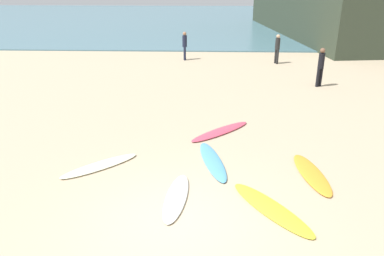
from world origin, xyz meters
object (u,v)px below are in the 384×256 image
surfboard_2 (221,131)px  surfboard_3 (176,197)px  surfboard_4 (271,208)px  beachgoer_near (277,47)px  beachgoer_mid (185,44)px  surfboard_5 (312,174)px  surfboard_0 (100,166)px  surfboard_1 (213,161)px  beachgoer_far (321,65)px

surfboard_2 → surfboard_3: 4.24m
surfboard_4 → beachgoer_near: beachgoer_near is taller
surfboard_4 → beachgoer_mid: 16.23m
surfboard_4 → surfboard_5: size_ratio=1.10×
surfboard_0 → beachgoer_mid: (1.59, 14.08, 0.92)m
surfboard_5 → beachgoer_mid: bearing=-80.5°
surfboard_0 → surfboard_3: bearing=15.1°
surfboard_1 → surfboard_3: (-0.89, -1.89, -0.00)m
surfboard_2 → surfboard_3: bearing=120.1°
surfboard_4 → beachgoer_near: 15.40m
surfboard_2 → surfboard_4: bearing=149.0°
surfboard_2 → surfboard_4: surfboard_2 is taller
surfboard_2 → beachgoer_mid: bearing=-34.6°
beachgoer_near → beachgoer_mid: size_ratio=1.00×
surfboard_2 → surfboard_5: bearing=175.8°
surfboard_1 → beachgoer_near: size_ratio=1.45×
surfboard_2 → beachgoer_mid: (-1.83, 11.52, 0.91)m
surfboard_5 → surfboard_4: bearing=44.2°
surfboard_3 → surfboard_4: 2.21m
surfboard_1 → beachgoer_near: beachgoer_near is taller
surfboard_0 → surfboard_5: same height
surfboard_3 → beachgoer_mid: beachgoer_mid is taller
surfboard_0 → surfboard_4: 4.80m
surfboard_1 → surfboard_4: (1.29, -2.27, -0.01)m
surfboard_0 → beachgoer_far: (8.26, 8.35, 0.98)m
surfboard_2 → beachgoer_far: 7.61m
surfboard_2 → beachgoer_mid: beachgoer_mid is taller
surfboard_1 → beachgoer_mid: beachgoer_mid is taller
surfboard_3 → beachgoer_near: beachgoer_near is taller
surfboard_2 → surfboard_3: (-1.19, -4.07, -0.00)m
surfboard_4 → surfboard_1: bearing=85.4°
surfboard_0 → surfboard_5: 5.74m
surfboard_3 → beachgoer_mid: 15.63m
surfboard_2 → beachgoer_mid: 11.70m
surfboard_5 → beachgoer_far: beachgoer_far is taller
beachgoer_near → surfboard_0: bearing=131.1°
surfboard_2 → surfboard_0: bearing=83.2°
surfboard_0 → surfboard_1: surfboard_1 is taller
surfboard_2 → surfboard_1: bearing=128.5°
surfboard_2 → surfboard_5: (2.32, -2.82, -0.00)m
surfboard_4 → beachgoer_far: 10.98m
surfboard_3 → beachgoer_far: size_ratio=1.17×
surfboard_0 → surfboard_4: size_ratio=0.91×
surfboard_3 → beachgoer_near: 15.57m
surfboard_1 → surfboard_5: bearing=153.6°
surfboard_0 → beachgoer_near: 15.06m
surfboard_3 → surfboard_4: surfboard_3 is taller
surfboard_1 → beachgoer_far: size_ratio=1.36×
surfboard_4 → beachgoer_far: beachgoer_far is taller
surfboard_3 → surfboard_2: bearing=-100.6°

